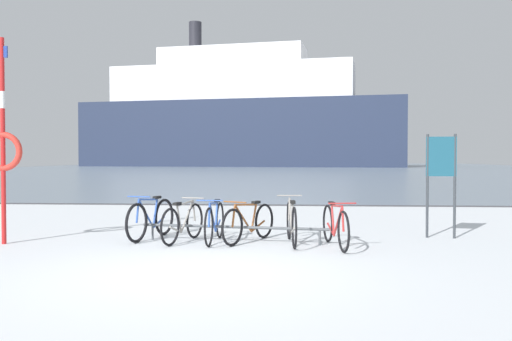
% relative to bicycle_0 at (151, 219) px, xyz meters
% --- Properties ---
extents(ground, '(80.00, 132.00, 0.08)m').
position_rel_bicycle_0_xyz_m(ground, '(1.37, 51.04, -0.42)').
color(ground, silver).
extents(bike_rack, '(3.41, 0.52, 0.31)m').
position_rel_bicycle_0_xyz_m(bike_rack, '(1.60, -0.34, -0.11)').
color(bike_rack, '#4C5156').
rests_on(bike_rack, ground).
extents(bicycle_0, '(0.59, 1.69, 0.84)m').
position_rel_bicycle_0_xyz_m(bicycle_0, '(0.00, 0.00, 0.00)').
color(bicycle_0, black).
rests_on(bicycle_0, ground).
extents(bicycle_1, '(0.58, 1.57, 0.78)m').
position_rel_bicycle_0_xyz_m(bicycle_1, '(0.68, -0.33, -0.02)').
color(bicycle_1, black).
rests_on(bicycle_1, ground).
extents(bicycle_2, '(0.46, 1.69, 0.80)m').
position_rel_bicycle_0_xyz_m(bicycle_2, '(1.25, -0.32, -0.01)').
color(bicycle_2, black).
rests_on(bicycle_2, ground).
extents(bicycle_3, '(0.84, 1.58, 0.77)m').
position_rel_bicycle_0_xyz_m(bicycle_3, '(1.87, -0.26, -0.03)').
color(bicycle_3, black).
rests_on(bicycle_3, ground).
extents(bicycle_4, '(0.46, 1.79, 0.84)m').
position_rel_bicycle_0_xyz_m(bicycle_4, '(2.64, -0.41, 0.00)').
color(bicycle_4, black).
rests_on(bicycle_4, ground).
extents(bicycle_5, '(0.47, 1.74, 0.80)m').
position_rel_bicycle_0_xyz_m(bicycle_5, '(3.38, -0.71, -0.01)').
color(bicycle_5, black).
rests_on(bicycle_5, ground).
extents(info_sign, '(0.55, 0.12, 1.97)m').
position_rel_bicycle_0_xyz_m(info_sign, '(5.46, 0.47, 0.96)').
color(info_sign, '#33383D').
rests_on(info_sign, ground).
extents(rescue_post, '(0.70, 0.11, 3.63)m').
position_rel_bicycle_0_xyz_m(rescue_post, '(-2.44, -0.76, 1.36)').
color(rescue_post, red).
rests_on(rescue_post, ground).
extents(ferry_ship, '(52.83, 19.30, 23.73)m').
position_rel_bicycle_0_xyz_m(ferry_ship, '(-6.17, 77.03, 7.58)').
color(ferry_ship, '#232D47').
rests_on(ferry_ship, ground).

